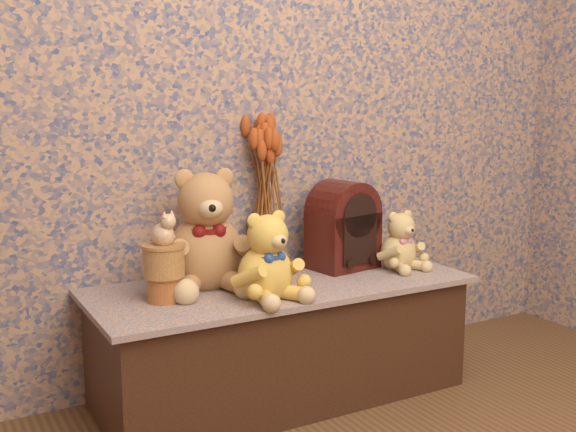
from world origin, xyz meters
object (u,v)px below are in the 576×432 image
object	(u,v)px
teddy_large	(205,223)
biscuit_tin_lower	(165,289)
teddy_medium	(265,252)
teddy_small	(399,238)
cathedral_radio	(343,225)
cat_figurine	(163,227)
ceramic_vase	(265,243)

from	to	relation	value
teddy_large	biscuit_tin_lower	bearing A→B (deg)	-139.02
teddy_large	teddy_medium	size ratio (longest dim) A/B	1.43
teddy_large	teddy_medium	bearing A→B (deg)	-52.35
teddy_small	teddy_large	bearing A→B (deg)	166.43
teddy_small	cathedral_radio	distance (m)	0.21
teddy_large	biscuit_tin_lower	world-z (taller)	teddy_large
cat_figurine	cathedral_radio	bearing A→B (deg)	-13.72
cathedral_radio	cat_figurine	world-z (taller)	cathedral_radio
biscuit_tin_lower	teddy_medium	bearing A→B (deg)	-22.73
teddy_medium	ceramic_vase	xyz separation A→B (m)	(0.17, 0.33, -0.05)
teddy_large	ceramic_vase	size ratio (longest dim) A/B	2.15
teddy_large	cathedral_radio	bearing A→B (deg)	10.09
teddy_medium	teddy_small	xyz separation A→B (m)	(0.61, 0.10, -0.03)
cat_figurine	biscuit_tin_lower	bearing A→B (deg)	0.00
cathedral_radio	ceramic_vase	size ratio (longest dim) A/B	1.65
biscuit_tin_lower	cat_figurine	world-z (taller)	cat_figurine
ceramic_vase	teddy_small	bearing A→B (deg)	-26.67
teddy_small	biscuit_tin_lower	bearing A→B (deg)	174.76
cat_figurine	teddy_medium	bearing A→B (deg)	-43.50
ceramic_vase	cat_figurine	distance (m)	0.52
teddy_small	ceramic_vase	world-z (taller)	teddy_small
cathedral_radio	biscuit_tin_lower	world-z (taller)	cathedral_radio
teddy_large	cathedral_radio	distance (m)	0.55
teddy_large	cat_figurine	xyz separation A→B (m)	(-0.18, -0.10, 0.02)
teddy_small	cathedral_radio	xyz separation A→B (m)	(-0.18, 0.11, 0.05)
teddy_large	cathedral_radio	world-z (taller)	teddy_large
ceramic_vase	biscuit_tin_lower	world-z (taller)	ceramic_vase
teddy_large	biscuit_tin_lower	size ratio (longest dim) A/B	3.92
ceramic_vase	cat_figurine	world-z (taller)	cat_figurine
teddy_large	biscuit_tin_lower	xyz separation A→B (m)	(-0.18, -0.10, -0.17)
biscuit_tin_lower	cat_figurine	size ratio (longest dim) A/B	0.97
teddy_large	ceramic_vase	world-z (taller)	teddy_large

